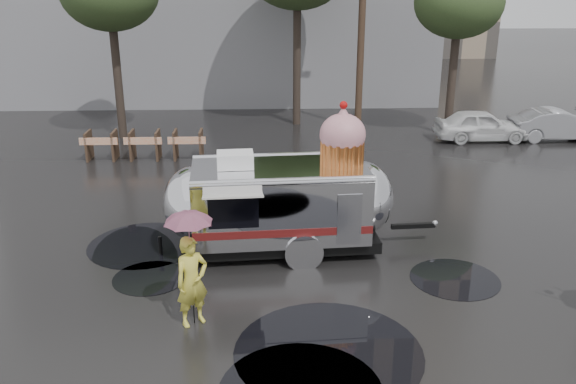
{
  "coord_description": "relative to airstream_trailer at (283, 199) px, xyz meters",
  "views": [
    {
      "loc": [
        -1.32,
        -10.7,
        6.23
      ],
      "look_at": [
        -0.83,
        2.45,
        1.44
      ],
      "focal_mm": 38.0,
      "sensor_mm": 36.0,
      "label": 1
    }
  ],
  "objects": [
    {
      "name": "person_left",
      "position": [
        -1.76,
        -3.17,
        -0.39
      ],
      "size": [
        0.75,
        0.7,
        1.74
      ],
      "primitive_type": "imported",
      "rotation": [
        0.0,
        0.0,
        0.6
      ],
      "color": "#E0D645",
      "rests_on": "ground"
    },
    {
      "name": "ground",
      "position": [
        0.95,
        -2.45,
        -1.26
      ],
      "size": [
        120.0,
        120.0,
        0.0
      ],
      "primitive_type": "plane",
      "color": "black",
      "rests_on": "ground"
    },
    {
      "name": "utility_pole",
      "position": [
        3.45,
        11.55,
        3.36
      ],
      "size": [
        1.6,
        0.28,
        9.0
      ],
      "color": "#473323",
      "rests_on": "ground"
    },
    {
      "name": "umbrella_pink",
      "position": [
        -1.76,
        -3.17,
        0.65
      ],
      "size": [
        1.07,
        1.07,
        2.28
      ],
      "color": "#CB779A",
      "rests_on": "ground"
    },
    {
      "name": "airstream_trailer",
      "position": [
        0.0,
        0.0,
        0.0
      ],
      "size": [
        6.67,
        2.81,
        3.59
      ],
      "rotation": [
        0.0,
        0.0,
        0.07
      ],
      "color": "silver",
      "rests_on": "ground"
    },
    {
      "name": "barricade_row",
      "position": [
        -4.6,
        7.52,
        -0.74
      ],
      "size": [
        4.3,
        0.8,
        1.0
      ],
      "color": "#473323",
      "rests_on": "ground"
    },
    {
      "name": "puddles",
      "position": [
        -0.33,
        -2.84,
        -1.26
      ],
      "size": [
        9.29,
        8.24,
        0.01
      ],
      "color": "black",
      "rests_on": "ground"
    },
    {
      "name": "tree_right",
      "position": [
        6.95,
        10.55,
        3.8
      ],
      "size": [
        3.36,
        3.36,
        6.42
      ],
      "color": "#382D26",
      "rests_on": "ground"
    }
  ]
}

